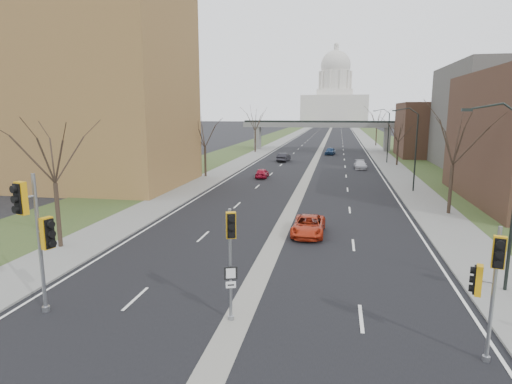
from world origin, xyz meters
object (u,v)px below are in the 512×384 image
(car_right_near, at_px, (308,226))
(car_right_far, at_px, (330,151))
(signal_pole_left, at_px, (36,225))
(car_left_near, at_px, (262,173))
(car_left_far, at_px, (284,157))
(car_right_mid, at_px, (360,165))
(signal_pole_right, at_px, (489,276))
(signal_pole_median, at_px, (231,246))

(car_right_near, distance_m, car_right_far, 56.64)
(signal_pole_left, xyz_separation_m, car_left_near, (2.41, 38.80, -3.28))
(signal_pole_left, bearing_deg, car_right_near, 73.08)
(car_left_far, distance_m, car_right_mid, 14.31)
(signal_pole_left, distance_m, car_right_mid, 52.60)
(signal_pole_right, bearing_deg, car_right_near, 131.22)
(signal_pole_median, xyz_separation_m, car_left_near, (-5.49, 38.02, -2.64))
(car_left_far, bearing_deg, signal_pole_median, 100.83)
(signal_pole_right, bearing_deg, car_right_far, 110.95)
(signal_pole_median, height_order, car_left_near, signal_pole_median)
(signal_pole_left, height_order, signal_pole_median, signal_pole_left)
(signal_pole_median, distance_m, car_right_near, 13.68)
(car_left_far, relative_size, car_right_far, 1.04)
(car_left_far, distance_m, car_right_far, 15.24)
(car_right_mid, xyz_separation_m, car_right_far, (-4.84, 20.42, 0.11))
(car_left_near, height_order, car_left_far, car_left_far)
(car_left_far, bearing_deg, car_left_near, 94.35)
(signal_pole_median, bearing_deg, car_left_near, 78.37)
(signal_pole_median, bearing_deg, car_right_near, 60.90)
(signal_pole_left, relative_size, car_left_far, 1.35)
(car_left_near, height_order, car_right_mid, car_left_near)
(signal_pole_right, bearing_deg, car_left_far, 119.38)
(signal_pole_median, bearing_deg, signal_pole_left, 165.78)
(car_right_mid, bearing_deg, signal_pole_right, -89.80)
(car_left_near, bearing_deg, signal_pole_right, 108.46)
(signal_pole_median, distance_m, car_right_far, 69.98)
(signal_pole_left, height_order, car_left_far, signal_pole_left)
(signal_pole_left, height_order, car_left_near, signal_pole_left)
(signal_pole_left, xyz_separation_m, signal_pole_median, (7.90, 0.78, -0.64))
(signal_pole_right, bearing_deg, car_right_mid, 107.60)
(car_right_near, bearing_deg, signal_pole_left, -124.92)
(signal_pole_median, bearing_deg, car_right_far, 68.11)
(signal_pole_right, xyz_separation_m, car_left_near, (-14.49, 39.10, -2.50))
(car_right_far, bearing_deg, car_left_far, -112.25)
(car_left_near, height_order, car_right_far, car_right_far)
(car_left_far, bearing_deg, car_right_far, -113.90)
(signal_pole_median, xyz_separation_m, car_left_far, (-5.04, 56.64, -2.53))
(signal_pole_median, distance_m, car_right_mid, 50.07)
(car_left_near, xyz_separation_m, car_right_near, (7.65, -24.77, 0.03))
(car_left_near, relative_size, car_right_near, 0.78)
(signal_pole_median, xyz_separation_m, signal_pole_right, (8.99, -1.08, -0.14))
(signal_pole_median, height_order, signal_pole_right, signal_pole_right)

